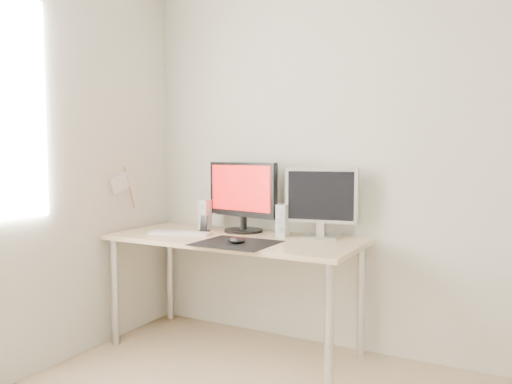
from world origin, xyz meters
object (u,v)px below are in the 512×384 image
(main_monitor, at_px, (243,194))
(second_monitor, at_px, (321,199))
(phone_dock, at_px, (204,227))
(speaker_left, at_px, (205,214))
(keyboard, at_px, (180,233))
(speaker_right, at_px, (283,221))
(desk, at_px, (234,249))
(mouse, at_px, (236,240))

(main_monitor, xyz_separation_m, second_monitor, (0.55, 0.02, -0.01))
(second_monitor, relative_size, phone_dock, 4.02)
(speaker_left, xyz_separation_m, phone_dock, (0.07, -0.12, -0.07))
(main_monitor, bearing_deg, keyboard, -138.61)
(second_monitor, bearing_deg, speaker_right, -163.18)
(desk, xyz_separation_m, main_monitor, (-0.05, 0.19, 0.33))
(keyboard, bearing_deg, mouse, -16.20)
(second_monitor, distance_m, phone_dock, 0.81)
(mouse, bearing_deg, keyboard, 163.80)
(mouse, distance_m, speaker_right, 0.40)
(desk, relative_size, main_monitor, 2.92)
(desk, xyz_separation_m, speaker_left, (-0.34, 0.18, 0.18))
(second_monitor, relative_size, speaker_left, 2.19)
(second_monitor, bearing_deg, main_monitor, -177.64)
(desk, bearing_deg, speaker_right, 28.57)
(mouse, height_order, second_monitor, second_monitor)
(desk, height_order, speaker_right, speaker_right)
(mouse, relative_size, speaker_left, 0.53)
(mouse, distance_m, main_monitor, 0.52)
(keyboard, height_order, phone_dock, phone_dock)
(main_monitor, relative_size, speaker_right, 2.67)
(second_monitor, xyz_separation_m, keyboard, (-0.86, -0.30, -0.23))
(mouse, height_order, main_monitor, main_monitor)
(desk, height_order, main_monitor, main_monitor)
(mouse, bearing_deg, phone_dock, 145.65)
(speaker_left, xyz_separation_m, keyboard, (-0.02, -0.26, -0.10))
(speaker_left, bearing_deg, phone_dock, -58.88)
(mouse, bearing_deg, desk, 123.31)
(second_monitor, xyz_separation_m, phone_dock, (-0.77, -0.16, -0.21))
(desk, height_order, speaker_left, speaker_left)
(keyboard, relative_size, phone_dock, 3.89)
(second_monitor, xyz_separation_m, speaker_left, (-0.84, -0.04, -0.14))
(phone_dock, bearing_deg, second_monitor, 11.50)
(mouse, xyz_separation_m, speaker_right, (0.12, 0.37, 0.08))
(speaker_right, relative_size, keyboard, 0.47)
(keyboard, bearing_deg, second_monitor, 19.05)
(mouse, distance_m, phone_dock, 0.51)
(second_monitor, distance_m, keyboard, 0.94)
(desk, distance_m, keyboard, 0.38)
(desk, height_order, keyboard, keyboard)
(desk, relative_size, speaker_right, 7.79)
(keyboard, bearing_deg, main_monitor, 41.39)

